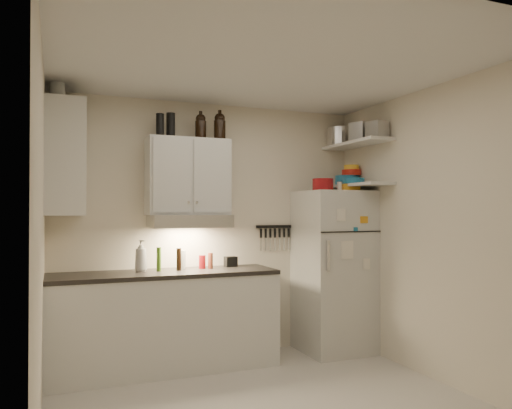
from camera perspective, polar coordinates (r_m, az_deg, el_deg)
name	(u,v)px	position (r m, az deg, el deg)	size (l,w,h in m)	color
floor	(270,409)	(4.07, 1.61, -22.36)	(3.20, 3.00, 0.02)	beige
ceiling	(270,64)	(3.95, 1.60, 15.77)	(3.20, 3.00, 0.02)	silver
back_wall	(212,229)	(5.20, -5.08, -2.82)	(3.20, 0.02, 2.60)	beige
left_wall	(39,241)	(3.47, -23.60, -3.79)	(0.02, 3.00, 2.60)	beige
right_wall	(438,232)	(4.67, 20.04, -3.02)	(0.02, 3.00, 2.60)	beige
base_cabinet	(165,323)	(4.88, -10.36, -13.15)	(2.10, 0.60, 0.88)	silver
countertop	(165,274)	(4.80, -10.35, -7.78)	(2.10, 0.62, 0.04)	black
upper_cabinet	(188,177)	(4.96, -7.80, 3.15)	(0.80, 0.33, 0.75)	silver
side_cabinet	(65,158)	(4.69, -21.01, 4.95)	(0.33, 0.55, 1.00)	silver
range_hood	(189,221)	(4.89, -7.63, -1.90)	(0.76, 0.46, 0.12)	silver
fridge	(334,271)	(5.43, 8.87, -7.50)	(0.70, 0.68, 1.70)	silver
shelf_hi	(356,144)	(5.43, 11.40, 6.80)	(0.30, 0.95, 0.03)	silver
shelf_lo	(356,185)	(5.39, 11.41, 2.15)	(0.30, 0.95, 0.03)	silver
knife_strip	(274,226)	(5.43, 2.09, -2.53)	(0.42, 0.02, 0.03)	black
dutch_oven	(323,185)	(5.27, 7.65, 2.25)	(0.22, 0.22, 0.13)	maroon
book_stack	(349,188)	(5.37, 10.63, 1.91)	(0.17, 0.22, 0.07)	orange
spice_jar	(340,186)	(5.33, 9.54, 2.05)	(0.06, 0.06, 0.10)	silver
stock_pot	(340,137)	(5.73, 9.55, 7.59)	(0.29, 0.29, 0.21)	silver
tin_a	(361,132)	(5.35, 11.86, 8.10)	(0.19, 0.17, 0.19)	#AAAAAD
tin_b	(377,130)	(5.19, 13.69, 8.26)	(0.17, 0.17, 0.17)	#AAAAAD
bowl_teal	(347,180)	(5.60, 10.36, 2.73)	(0.26, 0.26, 0.10)	#1B6995
bowl_orange	(351,173)	(5.58, 10.85, 3.60)	(0.21, 0.21, 0.06)	red
bowl_yellow	(351,167)	(5.59, 10.85, 4.18)	(0.16, 0.16, 0.05)	yellow
plates	(353,181)	(5.34, 11.06, 2.65)	(0.23, 0.23, 0.06)	#1B6995
growler_a	(201,126)	(5.03, -6.34, 8.87)	(0.11, 0.11, 0.26)	black
growler_b	(220,126)	(5.07, -4.17, 8.92)	(0.12, 0.12, 0.28)	black
thermos_a	(171,126)	(5.00, -9.73, 8.87)	(0.09, 0.09, 0.25)	black
thermos_b	(160,125)	(4.91, -10.92, 8.90)	(0.08, 0.08, 0.22)	black
side_jar	(57,91)	(4.77, -21.75, 12.01)	(0.13, 0.13, 0.17)	silver
soap_bottle	(141,254)	(4.81, -13.02, -5.53)	(0.13, 0.13, 0.33)	silver
pepper_mill	(210,261)	(4.97, -5.23, -6.42)	(0.05, 0.05, 0.15)	brown
oil_bottle	(159,259)	(4.81, -11.05, -6.16)	(0.04, 0.04, 0.23)	#3E6B1A
vinegar_bottle	(179,259)	(4.84, -8.82, -6.21)	(0.04, 0.04, 0.21)	black
clear_bottle	(183,260)	(4.94, -8.39, -6.27)	(0.06, 0.06, 0.19)	silver
red_jar	(202,262)	(4.97, -6.17, -6.54)	(0.07, 0.07, 0.13)	maroon
caddy	(231,262)	(5.12, -2.91, -6.54)	(0.12, 0.09, 0.10)	black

